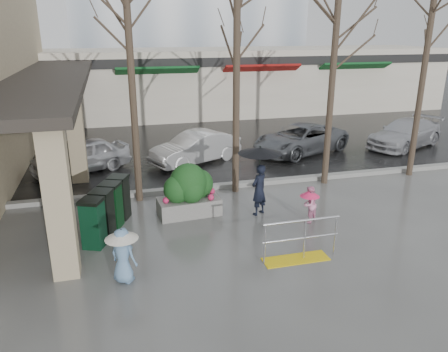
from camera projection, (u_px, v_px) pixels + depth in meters
name	position (u px, v px, depth m)	size (l,w,h in m)	color
ground	(230.00, 243.00, 11.18)	(120.00, 120.00, 0.00)	#51514F
street_asphalt	(148.00, 105.00, 31.32)	(120.00, 36.00, 0.01)	black
curb	(198.00, 188.00, 14.81)	(120.00, 0.30, 0.15)	gray
canopy_slab	(48.00, 74.00, 16.17)	(2.80, 18.00, 0.25)	#2D2823
pillar_front	(59.00, 202.00, 9.21)	(0.55, 0.55, 3.50)	tan
pillar_back	(76.00, 134.00, 15.16)	(0.55, 0.55, 3.50)	tan
storefront_row	(184.00, 82.00, 27.46)	(34.00, 6.74, 4.00)	beige
handrail	(299.00, 245.00, 10.29)	(1.90, 0.50, 1.03)	yellow
tree_west	(129.00, 33.00, 12.35)	(3.20, 3.20, 6.80)	#382B21
tree_midwest	(237.00, 28.00, 13.08)	(3.20, 3.20, 7.00)	#382B21
tree_mideast	(335.00, 40.00, 14.00)	(3.20, 3.20, 6.50)	#382B21
tree_east	(431.00, 23.00, 14.67)	(3.20, 3.20, 7.20)	#382B21
woman	(260.00, 171.00, 12.51)	(1.27, 1.27, 2.09)	black
child_pink	(309.00, 202.00, 12.24)	(0.65, 0.62, 1.06)	pink
child_blue	(123.00, 251.00, 9.28)	(0.72, 0.71, 1.25)	#678FB8
planter	(189.00, 190.00, 12.70)	(1.85, 1.08, 1.56)	gray
news_boxes	(107.00, 209.00, 11.65)	(1.37, 2.30, 1.28)	#0D3B23
car_a	(81.00, 156.00, 16.56)	(1.49, 3.70, 1.26)	silver
car_b	(195.00, 148.00, 17.68)	(1.33, 3.82, 1.26)	silver
car_c	(301.00, 139.00, 19.12)	(2.09, 4.53, 1.26)	slate
car_d	(405.00, 133.00, 20.08)	(1.77, 4.34, 1.26)	#B7B8BC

